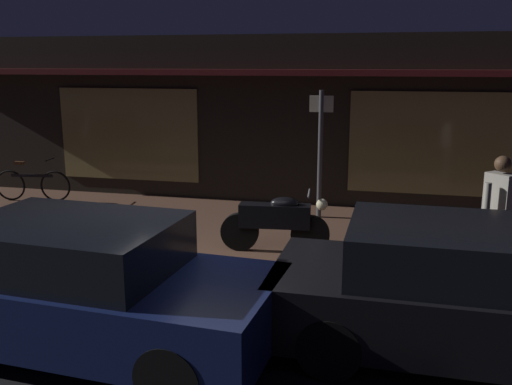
{
  "coord_description": "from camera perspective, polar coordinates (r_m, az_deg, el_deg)",
  "views": [
    {
      "loc": [
        2.39,
        -6.49,
        3.03
      ],
      "look_at": [
        0.29,
        2.4,
        0.95
      ],
      "focal_mm": 39.95,
      "sensor_mm": 36.0,
      "label": 1
    }
  ],
  "objects": [
    {
      "name": "ground_plane",
      "position": [
        7.55,
        -6.46,
        -10.92
      ],
      "size": [
        60.0,
        60.0,
        0.0
      ],
      "primitive_type": "plane",
      "color": "black"
    },
    {
      "name": "storefront_building",
      "position": [
        13.15,
        2.81,
        7.47
      ],
      "size": [
        18.0,
        3.3,
        3.6
      ],
      "color": "black",
      "rests_on": "ground_plane"
    },
    {
      "name": "person_bystander",
      "position": [
        8.47,
        23.07,
        -1.9
      ],
      "size": [
        0.5,
        0.49,
        1.67
      ],
      "color": "#28232D",
      "rests_on": "sidewalk_slab"
    },
    {
      "name": "sidewalk_slab",
      "position": [
        10.22,
        -0.8,
        -3.98
      ],
      "size": [
        18.0,
        4.0,
        0.15
      ],
      "primitive_type": "cube",
      "color": "brown",
      "rests_on": "ground_plane"
    },
    {
      "name": "parked_car_across",
      "position": [
        6.37,
        20.23,
        -9.43
      ],
      "size": [
        4.12,
        1.83,
        1.42
      ],
      "color": "black",
      "rests_on": "ground_plane"
    },
    {
      "name": "parked_car_far",
      "position": [
        6.43,
        -17.01,
        -8.96
      ],
      "size": [
        4.21,
        2.04,
        1.42
      ],
      "color": "black",
      "rests_on": "ground_plane"
    },
    {
      "name": "bicycle_parked",
      "position": [
        13.02,
        -21.47,
        0.76
      ],
      "size": [
        1.65,
        0.42,
        0.91
      ],
      "color": "black",
      "rests_on": "sidewalk_slab"
    },
    {
      "name": "sign_post",
      "position": [
        10.71,
        6.46,
        4.59
      ],
      "size": [
        0.44,
        0.09,
        2.4
      ],
      "color": "#47474C",
      "rests_on": "sidewalk_slab"
    },
    {
      "name": "motorcycle",
      "position": [
        8.82,
        2.11,
        -2.86
      ],
      "size": [
        1.7,
        0.55,
        0.97
      ],
      "color": "black",
      "rests_on": "sidewalk_slab"
    }
  ]
}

